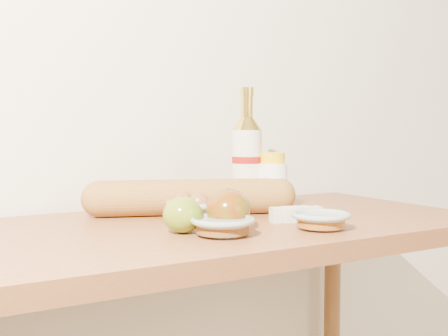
{
  "coord_description": "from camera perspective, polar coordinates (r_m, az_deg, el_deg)",
  "views": [
    {
      "loc": [
        -0.59,
        0.12,
        1.11
      ],
      "look_at": [
        0.0,
        1.15,
        1.02
      ],
      "focal_mm": 45.0,
      "sensor_mm": 36.0,
      "label": 1
    }
  ],
  "objects": [
    {
      "name": "back_wall",
      "position": [
        1.53,
        -6.91,
        11.4
      ],
      "size": [
        3.5,
        0.02,
        2.6
      ],
      "primitive_type": "cube",
      "color": "silver",
      "rests_on": "ground"
    },
    {
      "name": "table",
      "position": [
        1.26,
        -0.69,
        -11.02
      ],
      "size": [
        1.2,
        0.6,
        0.9
      ],
      "color": "#9C5E32",
      "rests_on": "ground"
    },
    {
      "name": "bourbon_bottle",
      "position": [
        1.4,
        2.33,
        0.76
      ],
      "size": [
        0.1,
        0.1,
        0.31
      ],
      "rotation": [
        0.0,
        0.0,
        0.38
      ],
      "color": "beige",
      "rests_on": "table"
    },
    {
      "name": "cream_bottle",
      "position": [
        1.39,
        4.95,
        -1.64
      ],
      "size": [
        0.08,
        0.08,
        0.14
      ],
      "rotation": [
        0.0,
        0.0,
        -0.04
      ],
      "color": "white",
      "rests_on": "table"
    },
    {
      "name": "egg_bowl",
      "position": [
        1.3,
        -2.1,
        -3.86
      ],
      "size": [
        0.22,
        0.22,
        0.06
      ],
      "rotation": [
        0.0,
        0.0,
        0.27
      ],
      "color": "#919E99",
      "rests_on": "table"
    },
    {
      "name": "baguette",
      "position": [
        1.33,
        -3.35,
        -2.97
      ],
      "size": [
        0.5,
        0.26,
        0.08
      ],
      "rotation": [
        0.0,
        0.0,
        -0.36
      ],
      "color": "#B37D36",
      "rests_on": "table"
    },
    {
      "name": "apple_yellowgreen",
      "position": [
        1.1,
        -4.23,
        -4.76
      ],
      "size": [
        0.1,
        0.1,
        0.07
      ],
      "rotation": [
        0.0,
        0.0,
        0.35
      ],
      "color": "olive",
      "rests_on": "table"
    },
    {
      "name": "apple_redgreen_front",
      "position": [
        1.12,
        0.42,
        -4.35
      ],
      "size": [
        0.1,
        0.1,
        0.08
      ],
      "rotation": [
        0.0,
        0.0,
        -0.21
      ],
      "color": "#8D0C07",
      "rests_on": "table"
    },
    {
      "name": "apple_redgreen_right",
      "position": [
        1.14,
        0.4,
        -4.13
      ],
      "size": [
        0.12,
        0.12,
        0.08
      ],
      "rotation": [
        0.0,
        0.0,
        -0.37
      ],
      "color": "#921307",
      "rests_on": "table"
    },
    {
      "name": "sugar_bowl",
      "position": [
        1.07,
        -0.14,
        -5.91
      ],
      "size": [
        0.13,
        0.13,
        0.04
      ],
      "rotation": [
        0.0,
        0.0,
        0.06
      ],
      "color": "#929F9A",
      "rests_on": "table"
    },
    {
      "name": "syrup_bowl",
      "position": [
        1.16,
        9.81,
        -5.25
      ],
      "size": [
        0.16,
        0.16,
        0.03
      ],
      "rotation": [
        0.0,
        0.0,
        -0.42
      ],
      "color": "#97A59F",
      "rests_on": "table"
    },
    {
      "name": "butter_stick",
      "position": [
        1.24,
        7.33,
        -4.69
      ],
      "size": [
        0.12,
        0.06,
        0.03
      ],
      "rotation": [
        0.0,
        0.0,
        -0.29
      ],
      "color": "beige",
      "rests_on": "table"
    }
  ]
}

